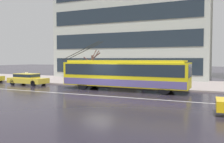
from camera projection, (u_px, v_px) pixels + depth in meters
ground_plane at (98, 93)px, 20.09m from camera, size 160.00×160.00×0.00m
sidewalk_slab at (133, 82)px, 28.41m from camera, size 80.00×10.00×0.14m
lane_centre_line at (91, 95)px, 18.99m from camera, size 72.00×0.14×0.01m
trolleybus at (124, 74)px, 21.72m from camera, size 12.38×2.74×4.56m
taxi_queued_behind_bus at (28, 79)px, 26.40m from camera, size 4.65×1.92×1.39m
bus_shelter at (124, 68)px, 25.46m from camera, size 3.74×1.52×2.39m
pedestrian_at_shelter at (112, 69)px, 26.95m from camera, size 1.49×1.49×1.99m
pedestrian_approaching_curb at (144, 76)px, 24.99m from camera, size 0.46×0.46×1.60m
street_tree_bare at (93, 66)px, 27.40m from camera, size 1.93×1.73×3.85m
office_tower_corner_left at (138, 11)px, 39.16m from camera, size 22.78×15.39×21.49m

